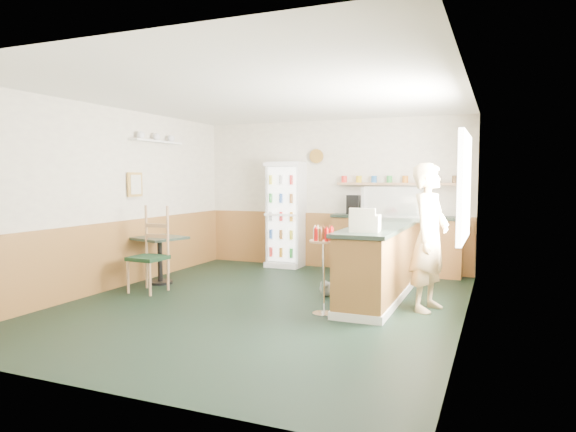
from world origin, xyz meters
The scene contains 13 objects.
ground centered at (0.00, 0.00, 0.00)m, with size 6.00×6.00×0.00m, color black.
room_envelope centered at (-0.23, 0.73, 1.52)m, with size 5.04×6.02×2.72m.
service_counter centered at (1.35, 1.07, 0.46)m, with size 0.68×3.01×1.01m.
back_counter centered at (1.19, 2.80, 0.55)m, with size 2.24×0.42×1.69m.
drinks_fridge centered at (-0.83, 2.74, 0.97)m, with size 0.64×0.54×1.95m.
display_case centered at (1.35, 1.74, 1.26)m, with size 0.89×0.46×0.50m.
cash_register centered at (1.35, 0.05, 1.11)m, with size 0.34×0.36×0.20m, color beige.
shopkeeper centered at (2.05, 0.50, 0.92)m, with size 0.61×0.44×1.84m, color tan.
condiment_stand centered at (0.90, -0.19, 0.72)m, with size 0.34×0.34×1.06m.
newspaper_rack centered at (0.99, 1.15, 0.50)m, with size 0.09×0.47×0.55m.
cafe_table centered at (-2.05, 0.56, 0.52)m, with size 0.83×0.83×0.73m.
cafe_chair centered at (-1.84, 0.10, 0.65)m, with size 0.48×0.48×1.25m.
dog_doorstop centered at (0.63, 0.74, 0.11)m, with size 0.20×0.26×0.24m.
Camera 1 is at (2.85, -6.01, 1.66)m, focal length 32.00 mm.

